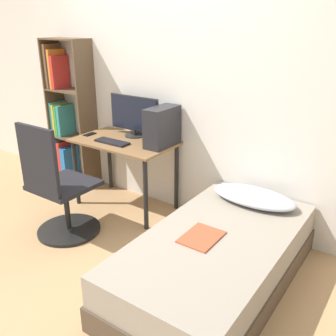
% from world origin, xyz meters
% --- Properties ---
extents(ground_plane, '(14.00, 14.00, 0.00)m').
position_xyz_m(ground_plane, '(0.00, 0.00, 0.00)').
color(ground_plane, tan).
extents(wall_back, '(8.00, 0.05, 2.50)m').
position_xyz_m(wall_back, '(0.00, 1.42, 1.25)').
color(wall_back, silver).
rests_on(wall_back, ground_plane).
extents(desk, '(1.04, 0.62, 0.73)m').
position_xyz_m(desk, '(-0.30, 1.09, 0.62)').
color(desk, brown).
rests_on(desk, ground_plane).
extents(bookshelf, '(0.57, 0.28, 1.69)m').
position_xyz_m(bookshelf, '(-1.36, 1.26, 0.77)').
color(bookshelf, brown).
rests_on(bookshelf, ground_plane).
extents(office_chair, '(0.59, 0.59, 1.08)m').
position_xyz_m(office_chair, '(-0.40, 0.30, 0.41)').
color(office_chair, black).
rests_on(office_chair, ground_plane).
extents(bed, '(0.95, 1.81, 0.42)m').
position_xyz_m(bed, '(1.10, 0.49, 0.21)').
color(bed, '#4C3D2D').
rests_on(bed, ground_plane).
extents(pillow, '(0.72, 0.36, 0.11)m').
position_xyz_m(pillow, '(1.10, 1.14, 0.48)').
color(pillow, '#B2B7C6').
rests_on(pillow, bed).
extents(magazine, '(0.24, 0.32, 0.01)m').
position_xyz_m(magazine, '(1.02, 0.40, 0.43)').
color(magazine, '#B24C2D').
rests_on(magazine, bed).
extents(monitor, '(0.61, 0.21, 0.42)m').
position_xyz_m(monitor, '(-0.32, 1.28, 0.96)').
color(monitor, black).
rests_on(monitor, desk).
extents(keyboard, '(0.37, 0.13, 0.02)m').
position_xyz_m(keyboard, '(-0.35, 0.97, 0.74)').
color(keyboard, black).
rests_on(keyboard, desk).
extents(pc_tower, '(0.18, 0.39, 0.38)m').
position_xyz_m(pc_tower, '(0.11, 1.18, 0.92)').
color(pc_tower, '#232328').
rests_on(pc_tower, desk).
extents(phone, '(0.07, 0.14, 0.01)m').
position_xyz_m(phone, '(-0.74, 1.04, 0.74)').
color(phone, black).
rests_on(phone, desk).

